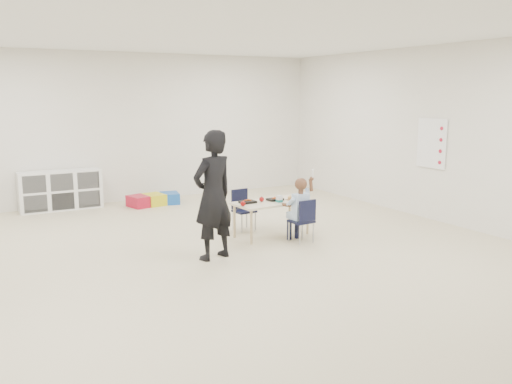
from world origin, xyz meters
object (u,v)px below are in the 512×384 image
chair_near (301,220)px  cubby_shelf (61,190)px  child (301,208)px  adult (213,195)px  table (272,218)px

chair_near → cubby_shelf: size_ratio=0.44×
chair_near → child: (0.00, 0.00, 0.18)m
chair_near → adult: size_ratio=0.38×
table → child: bearing=-73.3°
table → adult: adult is taller
chair_near → table: bearing=106.7°
child → chair_near: bearing=0.0°
child → cubby_shelf: child is taller
adult → chair_near: bearing=167.9°
table → child: size_ratio=1.20×
chair_near → adult: bearing=179.7°
child → cubby_shelf: bearing=118.5°
table → chair_near: chair_near is taller
table → chair_near: 0.52m
cubby_shelf → chair_near: bearing=-56.4°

